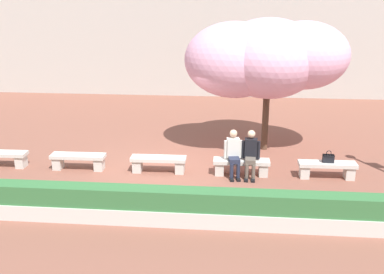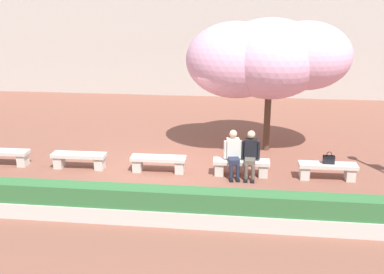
{
  "view_description": "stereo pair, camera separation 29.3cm",
  "coord_description": "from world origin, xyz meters",
  "views": [
    {
      "loc": [
        2.03,
        -11.64,
        4.74
      ],
      "look_at": [
        0.93,
        0.2,
        1.0
      ],
      "focal_mm": 42.0,
      "sensor_mm": 36.0,
      "label": 1
    },
    {
      "loc": [
        2.33,
        -11.61,
        4.74
      ],
      "look_at": [
        0.93,
        0.2,
        1.0
      ],
      "focal_mm": 42.0,
      "sensor_mm": 36.0,
      "label": 2
    }
  ],
  "objects": [
    {
      "name": "stone_bench_west_end",
      "position": [
        -4.63,
        0.0,
        0.29
      ],
      "size": [
        1.55,
        0.44,
        0.45
      ],
      "color": "beige",
      "rests_on": "ground"
    },
    {
      "name": "stone_bench_center",
      "position": [
        0.0,
        0.0,
        0.29
      ],
      "size": [
        1.55,
        0.44,
        0.45
      ],
      "color": "beige",
      "rests_on": "ground"
    },
    {
      "name": "handbag",
      "position": [
        4.64,
        0.01,
        0.58
      ],
      "size": [
        0.3,
        0.15,
        0.34
      ],
      "color": "black",
      "rests_on": "stone_bench_east_end"
    },
    {
      "name": "planter_hedge_foreground",
      "position": [
        0.0,
        -2.91,
        0.39
      ],
      "size": [
        15.09,
        0.5,
        0.8
      ],
      "color": "beige",
      "rests_on": "ground"
    },
    {
      "name": "ground_plane",
      "position": [
        0.0,
        0.0,
        0.0
      ],
      "size": [
        100.0,
        100.0,
        0.0
      ],
      "primitive_type": "plane",
      "color": "brown"
    },
    {
      "name": "person_seated_left",
      "position": [
        2.08,
        -0.05,
        0.7
      ],
      "size": [
        0.5,
        0.72,
        1.29
      ],
      "color": "black",
      "rests_on": "ground"
    },
    {
      "name": "person_seated_right",
      "position": [
        2.55,
        -0.05,
        0.7
      ],
      "size": [
        0.51,
        0.69,
        1.29
      ],
      "color": "black",
      "rests_on": "ground"
    },
    {
      "name": "stone_bench_near_west",
      "position": [
        -2.31,
        0.0,
        0.29
      ],
      "size": [
        1.55,
        0.44,
        0.45
      ],
      "color": "beige",
      "rests_on": "ground"
    },
    {
      "name": "cherry_tree_main",
      "position": [
        2.98,
        2.19,
        2.95
      ],
      "size": [
        4.93,
        3.55,
        4.15
      ],
      "color": "#513828",
      "rests_on": "ground"
    },
    {
      "name": "stone_bench_near_east",
      "position": [
        2.31,
        0.0,
        0.29
      ],
      "size": [
        1.55,
        0.44,
        0.45
      ],
      "color": "beige",
      "rests_on": "ground"
    },
    {
      "name": "stone_bench_east_end",
      "position": [
        4.63,
        0.0,
        0.29
      ],
      "size": [
        1.55,
        0.44,
        0.45
      ],
      "color": "beige",
      "rests_on": "ground"
    }
  ]
}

